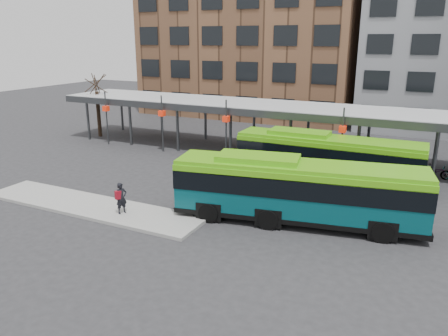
% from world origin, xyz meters
% --- Properties ---
extents(ground, '(120.00, 120.00, 0.00)m').
position_xyz_m(ground, '(0.00, 0.00, 0.00)').
color(ground, '#28282B').
rests_on(ground, ground).
extents(boarding_island, '(14.00, 3.00, 0.18)m').
position_xyz_m(boarding_island, '(-5.50, -3.00, 0.09)').
color(boarding_island, gray).
rests_on(boarding_island, ground).
extents(canopy, '(40.00, 6.53, 4.80)m').
position_xyz_m(canopy, '(-0.06, 12.87, 3.91)').
color(canopy, '#999B9E').
rests_on(canopy, ground).
extents(tree, '(1.64, 1.64, 5.60)m').
position_xyz_m(tree, '(-18.00, 12.00, 2.43)').
color(tree, black).
rests_on(tree, ground).
extents(building_brick, '(26.00, 14.00, 22.00)m').
position_xyz_m(building_brick, '(-10.00, 32.00, 11.00)').
color(building_brick, brown).
rests_on(building_brick, ground).
extents(bus_front, '(13.06, 4.94, 3.52)m').
position_xyz_m(bus_front, '(5.68, 0.18, 1.84)').
color(bus_front, '#06434A').
rests_on(bus_front, ground).
extents(bus_rear, '(12.19, 2.87, 3.35)m').
position_xyz_m(bus_rear, '(5.48, 7.70, 1.75)').
color(bus_rear, '#06434A').
rests_on(bus_rear, ground).
extents(pedestrian, '(0.63, 0.74, 1.73)m').
position_xyz_m(pedestrian, '(-3.07, -3.21, 1.06)').
color(pedestrian, black).
rests_on(pedestrian, boarding_island).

